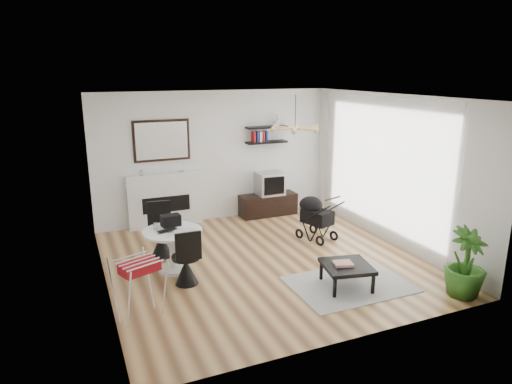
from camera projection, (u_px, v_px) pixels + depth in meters
name	position (u px, v px, depth m)	size (l,w,h in m)	color
floor	(263.00, 261.00, 7.62)	(5.00, 5.00, 0.00)	brown
ceiling	(264.00, 97.00, 6.92)	(5.00, 5.00, 0.00)	white
wall_back	(215.00, 156.00, 9.50)	(5.00, 5.00, 0.00)	white
wall_left	(100.00, 200.00, 6.33)	(5.00, 5.00, 0.00)	white
wall_right	(390.00, 170.00, 8.22)	(5.00, 5.00, 0.00)	white
sheer_curtain	(379.00, 168.00, 8.36)	(0.04, 3.60, 2.60)	white
fireplace	(165.00, 193.00, 9.19)	(1.50, 0.17, 2.16)	white
shelf_lower	(267.00, 142.00, 9.74)	(0.90, 0.25, 0.04)	black
shelf_upper	(267.00, 127.00, 9.65)	(0.90, 0.25, 0.04)	black
pendant_lamp	(295.00, 128.00, 7.60)	(0.90, 0.90, 0.10)	tan
tv_console	(268.00, 205.00, 10.00)	(1.25, 0.44, 0.47)	black
crt_tv	(270.00, 183.00, 9.89)	(0.56, 0.49, 0.49)	#A9A9AB
dining_table	(173.00, 244.00, 7.15)	(0.93, 0.93, 0.68)	white
laptop	(168.00, 231.00, 7.02)	(0.31, 0.20, 0.02)	black
black_bag	(171.00, 220.00, 7.28)	(0.30, 0.18, 0.18)	black
newspaper	(184.00, 231.00, 7.04)	(0.35, 0.29, 0.01)	silver
drinking_glass	(155.00, 226.00, 7.13)	(0.06, 0.06, 0.10)	white
chair_far	(161.00, 240.00, 7.78)	(0.45, 0.46, 0.93)	black
chair_near	(186.00, 267.00, 6.74)	(0.42, 0.42, 0.88)	black
drying_rack	(139.00, 287.00, 5.78)	(0.68, 0.66, 0.81)	white
stroller	(315.00, 219.00, 8.57)	(0.65, 0.81, 0.90)	black
rug	(349.00, 284.00, 6.79)	(1.73, 1.25, 0.01)	gray
coffee_table	(347.00, 267.00, 6.64)	(0.79, 0.79, 0.34)	black
magazines	(343.00, 264.00, 6.61)	(0.27, 0.21, 0.04)	#C74331
potted_plant	(466.00, 263.00, 6.34)	(0.56, 0.56, 0.99)	#2D631C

